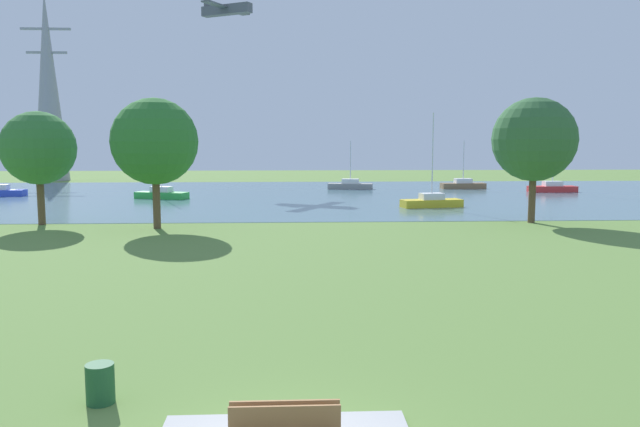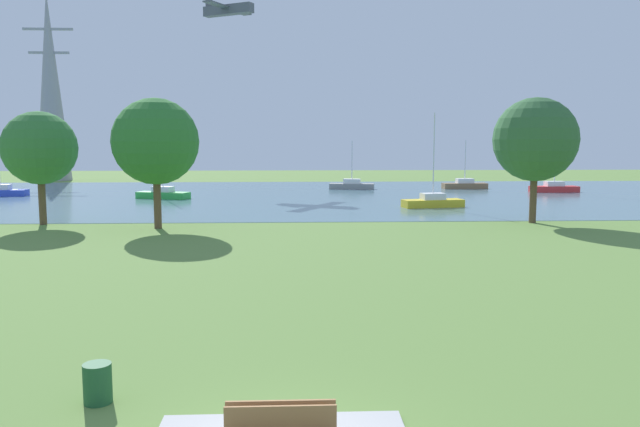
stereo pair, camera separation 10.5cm
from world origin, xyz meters
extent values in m
plane|color=olive|center=(0.00, 22.00, 0.00)|extent=(160.00, 160.00, 0.00)
cube|color=brown|center=(0.00, 0.32, 0.53)|extent=(1.80, 0.48, 0.05)
cube|color=brown|center=(0.00, 0.11, 0.77)|extent=(1.80, 0.05, 0.44)
cube|color=brown|center=(0.00, -0.11, 0.77)|extent=(1.80, 0.05, 0.44)
cylinder|color=#1E512D|center=(-3.68, 2.46, 0.40)|extent=(0.56, 0.56, 0.80)
cube|color=slate|center=(0.00, 50.00, 0.01)|extent=(140.00, 40.00, 0.02)
cube|color=yellow|center=(11.28, 38.76, 0.32)|extent=(5.00, 2.38, 0.60)
cube|color=white|center=(11.28, 38.76, 0.87)|extent=(1.98, 1.42, 0.50)
cylinder|color=silver|center=(11.28, 38.76, 4.00)|extent=(0.10, 0.10, 6.77)
cube|color=red|center=(26.99, 52.80, 0.32)|extent=(4.82, 1.56, 0.60)
cube|color=white|center=(26.99, 52.80, 0.87)|extent=(1.81, 1.12, 0.50)
cylinder|color=silver|center=(26.99, 52.80, 4.26)|extent=(0.10, 0.10, 7.28)
cube|color=brown|center=(19.12, 57.77, 0.32)|extent=(4.86, 1.70, 0.60)
cube|color=white|center=(19.12, 57.77, 0.87)|extent=(1.84, 1.17, 0.50)
cylinder|color=silver|center=(19.12, 57.77, 2.94)|extent=(0.10, 0.10, 4.65)
cube|color=blue|center=(-27.42, 50.54, 0.32)|extent=(4.86, 1.70, 0.60)
cube|color=white|center=(-27.42, 50.54, 0.87)|extent=(1.84, 1.17, 0.50)
cube|color=gray|center=(6.69, 57.70, 0.32)|extent=(5.00, 2.37, 0.60)
cube|color=white|center=(6.69, 57.70, 0.87)|extent=(1.97, 1.42, 0.50)
cylinder|color=silver|center=(6.69, 57.70, 2.92)|extent=(0.10, 0.10, 4.61)
cube|color=green|center=(-11.47, 47.14, 0.32)|extent=(5.03, 3.00, 0.60)
cube|color=white|center=(-11.47, 47.14, 0.87)|extent=(2.06, 1.63, 0.50)
cylinder|color=silver|center=(-11.47, 47.14, 3.95)|extent=(0.10, 0.10, 6.67)
cylinder|color=brown|center=(-15.35, 29.72, 1.59)|extent=(0.44, 0.44, 3.19)
sphere|color=#317034|center=(-15.35, 29.72, 4.77)|extent=(4.51, 4.51, 4.51)
cylinder|color=brown|center=(-7.81, 27.68, 1.69)|extent=(0.44, 0.44, 3.39)
sphere|color=#2C702E|center=(-7.81, 27.68, 5.17)|extent=(5.10, 5.10, 5.10)
cylinder|color=brown|center=(15.55, 29.22, 1.72)|extent=(0.44, 0.44, 3.44)
sphere|color=#306034|center=(15.55, 29.22, 5.29)|extent=(5.28, 5.28, 5.28)
cone|color=gray|center=(-31.40, 74.93, 12.29)|extent=(4.40, 4.40, 24.57)
cube|color=gray|center=(-31.40, 74.93, 19.66)|extent=(6.40, 0.30, 0.30)
cube|color=gray|center=(-31.40, 74.93, 16.66)|extent=(5.20, 0.30, 0.30)
cube|color=#4C5156|center=(-7.10, 65.39, 20.34)|extent=(6.14, 4.03, 1.10)
cube|color=#4C5156|center=(-7.10, 65.39, 20.54)|extent=(4.99, 7.90, 0.16)
cube|color=#4C5156|center=(-9.48, 66.69, 21.14)|extent=(0.85, 0.54, 1.50)
camera|label=1|loc=(0.10, -9.62, 5.18)|focal=35.00mm
camera|label=2|loc=(0.20, -9.62, 5.18)|focal=35.00mm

